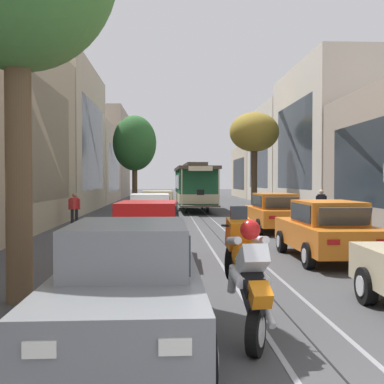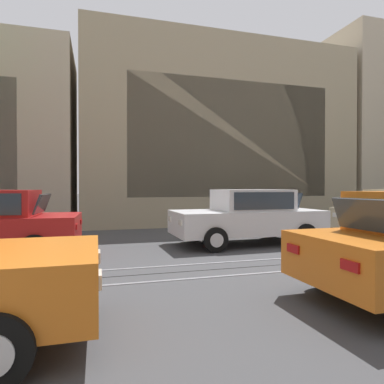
{
  "view_description": "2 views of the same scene",
  "coord_description": "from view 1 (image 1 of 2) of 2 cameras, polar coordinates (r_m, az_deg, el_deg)",
  "views": [
    {
      "loc": [
        -1.9,
        -3.05,
        2.14
      ],
      "look_at": [
        -0.17,
        30.21,
        1.3
      ],
      "focal_mm": 44.77,
      "sensor_mm": 36.0,
      "label": 1
    },
    {
      "loc": [
        6.26,
        11.72,
        1.64
      ],
      "look_at": [
        -1.99,
        14.08,
        1.52
      ],
      "focal_mm": 31.28,
      "sensor_mm": 36.0,
      "label": 2
    }
  ],
  "objects": [
    {
      "name": "ground_plane",
      "position": [
        29.03,
        0.79,
        -2.78
      ],
      "size": [
        161.53,
        161.53,
        0.0
      ],
      "primitive_type": "plane",
      "color": "#424244"
    },
    {
      "name": "trolley_track_rails",
      "position": [
        33.48,
        0.29,
        -2.2
      ],
      "size": [
        1.14,
        72.61,
        0.01
      ],
      "color": "gray",
      "rests_on": "ground"
    },
    {
      "name": "building_facade_left",
      "position": [
        35.22,
        -15.36,
        5.02
      ],
      "size": [
        5.82,
        64.31,
        10.51
      ],
      "color": "#BCAD93",
      "rests_on": "ground"
    },
    {
      "name": "building_facade_right",
      "position": [
        34.88,
        16.27,
        5.08
      ],
      "size": [
        5.91,
        64.31,
        10.62
      ],
      "color": "beige",
      "rests_on": "ground"
    },
    {
      "name": "parked_car_grey_near_left",
      "position": [
        6.32,
        -7.61,
        -10.84
      ],
      "size": [
        2.01,
        4.37,
        1.58
      ],
      "color": "slate",
      "rests_on": "ground"
    },
    {
      "name": "parked_car_red_second_left",
      "position": [
        12.32,
        -5.37,
        -4.82
      ],
      "size": [
        2.12,
        4.41,
        1.58
      ],
      "color": "red",
      "rests_on": "ground"
    },
    {
      "name": "parked_car_white_mid_left",
      "position": [
        19.05,
        -5.02,
        -2.59
      ],
      "size": [
        2.08,
        4.39,
        1.58
      ],
      "color": "silver",
      "rests_on": "ground"
    },
    {
      "name": "parked_car_beige_fourth_left",
      "position": [
        24.51,
        -4.17,
        -1.69
      ],
      "size": [
        2.13,
        4.42,
        1.58
      ],
      "color": "#C1B28E",
      "rests_on": "ground"
    },
    {
      "name": "parked_car_orange_second_right",
      "position": [
        13.37,
        15.73,
        -4.37
      ],
      "size": [
        2.01,
        4.36,
        1.58
      ],
      "color": "orange",
      "rests_on": "ground"
    },
    {
      "name": "parked_car_orange_mid_right",
      "position": [
        20.18,
        9.75,
        -2.38
      ],
      "size": [
        2.04,
        4.38,
        1.58
      ],
      "color": "orange",
      "rests_on": "ground"
    },
    {
      "name": "street_tree_kerb_left_second",
      "position": [
        35.54,
        -6.85,
        5.73
      ],
      "size": [
        3.19,
        2.82,
        6.87
      ],
      "color": "brown",
      "rests_on": "ground"
    },
    {
      "name": "street_tree_kerb_right_second",
      "position": [
        35.65,
        7.43,
        6.96
      ],
      "size": [
        3.63,
        3.53,
        7.1
      ],
      "color": "#4C3826",
      "rests_on": "ground"
    },
    {
      "name": "cable_car_trolley",
      "position": [
        33.19,
        0.31,
        0.63
      ],
      "size": [
        2.71,
        9.16,
        3.28
      ],
      "color": "#1E5B38",
      "rests_on": "ground"
    },
    {
      "name": "motorcycle_with_rider",
      "position": [
        6.37,
        6.55,
        -9.51
      ],
      "size": [
        0.55,
        1.88,
        1.78
      ],
      "color": "black",
      "rests_on": "ground"
    },
    {
      "name": "pedestrian_on_left_pavement",
      "position": [
        22.99,
        -13.84,
        -1.76
      ],
      "size": [
        0.55,
        0.42,
        1.55
      ],
      "color": "black",
      "rests_on": "ground"
    },
    {
      "name": "pedestrian_on_right_pavement",
      "position": [
        24.5,
        15.15,
        -1.41
      ],
      "size": [
        0.55,
        0.28,
        1.66
      ],
      "color": "black",
      "rests_on": "ground"
    }
  ]
}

